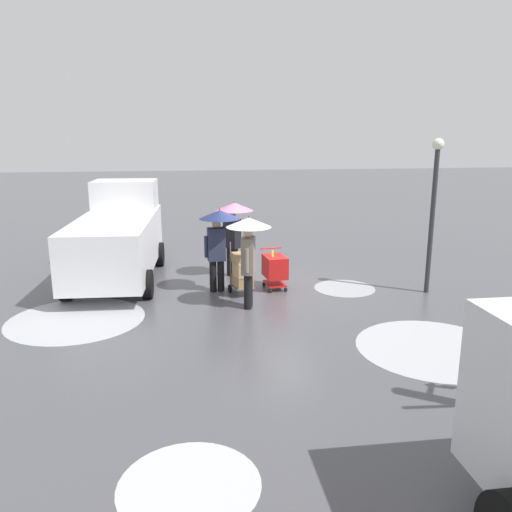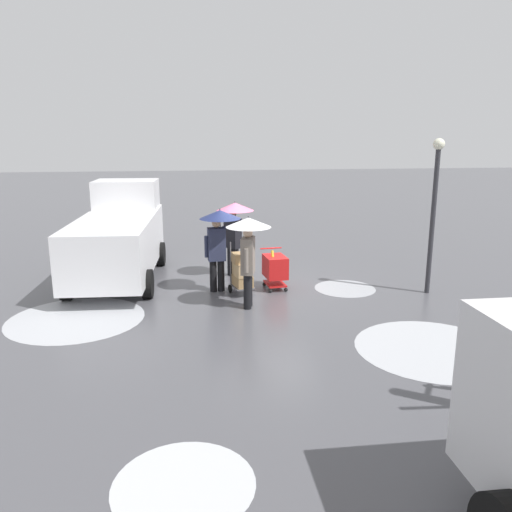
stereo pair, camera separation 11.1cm
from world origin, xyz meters
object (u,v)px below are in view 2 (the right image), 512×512
(hand_dolly_boxes, at_px, (242,271))
(pedestrian_pink_side, at_px, (248,241))
(pedestrian_white_side, at_px, (234,221))
(cargo_van_parked_right, at_px, (119,237))
(street_lamp, at_px, (434,200))
(pedestrian_black_side, at_px, (219,231))
(shopping_cart_vendor, at_px, (275,268))

(hand_dolly_boxes, distance_m, pedestrian_pink_side, 1.34)
(pedestrian_pink_side, bearing_deg, hand_dolly_boxes, -87.86)
(pedestrian_white_side, bearing_deg, cargo_van_parked_right, -4.29)
(cargo_van_parked_right, xyz_separation_m, street_lamp, (-7.92, 2.49, 1.19))
(cargo_van_parked_right, relative_size, pedestrian_black_side, 2.53)
(pedestrian_pink_side, distance_m, street_lamp, 4.75)
(street_lamp, bearing_deg, cargo_van_parked_right, -17.48)
(cargo_van_parked_right, bearing_deg, pedestrian_pink_side, 138.01)
(cargo_van_parked_right, height_order, pedestrian_pink_side, cargo_van_parked_right)
(hand_dolly_boxes, height_order, pedestrian_pink_side, pedestrian_pink_side)
(hand_dolly_boxes, distance_m, pedestrian_black_side, 1.18)
(pedestrian_pink_side, bearing_deg, pedestrian_black_side, -65.85)
(hand_dolly_boxes, relative_size, pedestrian_pink_side, 0.61)
(shopping_cart_vendor, xyz_separation_m, pedestrian_black_side, (1.45, -0.01, 1.02))
(pedestrian_white_side, bearing_deg, shopping_cart_vendor, 123.78)
(cargo_van_parked_right, distance_m, pedestrian_black_side, 3.14)
(shopping_cart_vendor, xyz_separation_m, pedestrian_pink_side, (0.86, 1.31, 1.02))
(pedestrian_black_side, xyz_separation_m, pedestrian_white_side, (-0.53, -1.38, 0.00))
(pedestrian_white_side, relative_size, street_lamp, 0.56)
(cargo_van_parked_right, relative_size, pedestrian_pink_side, 2.53)
(pedestrian_black_side, bearing_deg, street_lamp, 170.52)
(hand_dolly_boxes, distance_m, street_lamp, 5.04)
(cargo_van_parked_right, xyz_separation_m, hand_dolly_boxes, (-3.22, 2.00, -0.56))
(hand_dolly_boxes, bearing_deg, street_lamp, 174.00)
(pedestrian_pink_side, bearing_deg, cargo_van_parked_right, -41.99)
(hand_dolly_boxes, bearing_deg, shopping_cart_vendor, -157.31)
(pedestrian_pink_side, relative_size, street_lamp, 0.56)
(shopping_cart_vendor, height_order, pedestrian_black_side, pedestrian_black_side)
(hand_dolly_boxes, xyz_separation_m, street_lamp, (-4.70, 0.49, 1.75))
(cargo_van_parked_right, xyz_separation_m, pedestrian_black_side, (-2.67, 1.62, 0.41))
(pedestrian_black_side, bearing_deg, pedestrian_white_side, -110.95)
(pedestrian_pink_side, height_order, pedestrian_white_side, same)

